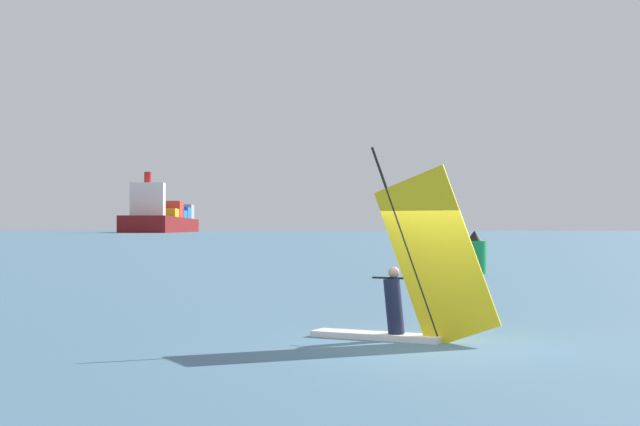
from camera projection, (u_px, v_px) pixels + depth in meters
The scene contains 5 objects.
ground_plane at pixel (435, 347), 15.54m from camera, with size 4000.00×4000.00×0.00m, color #476B84.
windsurfer at pixel (406, 293), 16.42m from camera, with size 3.66×1.58×3.90m.
cargo_ship at pixel (166, 220), 550.96m from camera, with size 59.01×205.18×33.61m.
distant_headland at pixel (234, 217), 1282.62m from camera, with size 747.02×271.81×38.61m, color #60665B.
channel_buoy at pixel (475, 254), 41.09m from camera, with size 1.13×1.13×2.07m.
Camera 1 is at (-0.33, -15.72, 2.15)m, focal length 47.98 mm.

